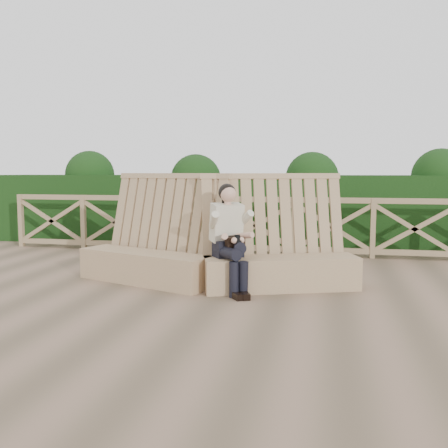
# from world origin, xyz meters

# --- Properties ---
(ground) EXTENTS (60.00, 60.00, 0.00)m
(ground) POSITION_xyz_m (0.00, 0.00, 0.00)
(ground) COLOR brown
(ground) RESTS_ON ground
(bench) EXTENTS (4.04, 1.42, 1.57)m
(bench) POSITION_xyz_m (-0.22, 0.81, 0.39)
(bench) COLOR #9C7659
(bench) RESTS_ON ground
(woman) EXTENTS (0.69, 0.89, 1.42)m
(woman) POSITION_xyz_m (0.08, 0.52, 0.75)
(woman) COLOR black
(woman) RESTS_ON ground
(guardrail) EXTENTS (10.10, 0.09, 1.10)m
(guardrail) POSITION_xyz_m (0.00, 3.50, 0.55)
(guardrail) COLOR olive
(guardrail) RESTS_ON ground
(hedge) EXTENTS (12.00, 1.20, 1.50)m
(hedge) POSITION_xyz_m (0.00, 4.70, 0.75)
(hedge) COLOR black
(hedge) RESTS_ON ground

